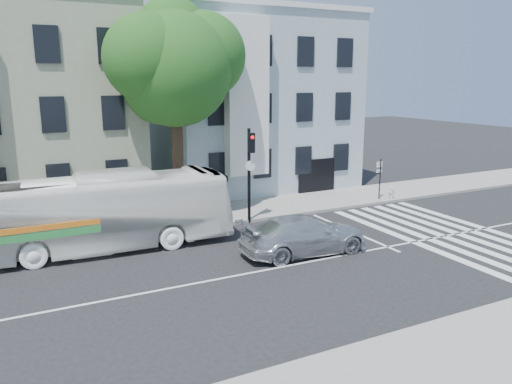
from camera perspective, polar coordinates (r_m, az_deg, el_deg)
ground at (r=18.80m, az=-0.44°, el=-9.21°), size 120.00×120.00×0.00m
sidewalk_far at (r=25.82m, az=-8.34°, el=-3.01°), size 80.00×4.00×0.15m
building_left at (r=30.68m, az=-25.66°, el=8.67°), size 12.00×10.00×11.00m
building_right at (r=34.01m, az=-1.07°, el=10.19°), size 12.00×10.00×11.00m
street_tree at (r=25.59m, az=-9.32°, el=14.39°), size 7.30×5.90×11.10m
bus at (r=21.71m, az=-18.43°, el=-2.33°), size 3.25×11.79×3.25m
sedan at (r=20.68m, az=5.53°, el=-4.88°), size 2.45×5.51×1.57m
hedge at (r=23.16m, az=-16.82°, el=-4.18°), size 8.53×1.23×0.70m
traffic_signal at (r=24.33m, az=-0.69°, el=3.34°), size 0.49×0.55×4.72m
fire_hydrant at (r=30.36m, az=15.24°, el=-0.05°), size 0.41×0.24×0.75m
far_sign_pole at (r=29.94m, az=13.96°, el=2.05°), size 0.43×0.17×2.37m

